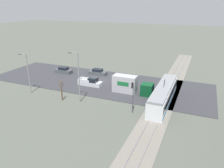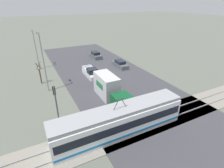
% 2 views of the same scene
% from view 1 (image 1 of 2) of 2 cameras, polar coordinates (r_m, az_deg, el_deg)
% --- Properties ---
extents(ground_plane, '(320.00, 320.00, 0.00)m').
position_cam_1_polar(ground_plane, '(51.25, -3.90, 0.62)').
color(ground_plane, '#565B51').
extents(road_surface, '(16.87, 51.27, 0.08)m').
position_cam_1_polar(road_surface, '(51.24, -3.91, 0.66)').
color(road_surface, '#38383D').
rests_on(road_surface, ground).
extents(rail_bed, '(74.40, 4.40, 0.22)m').
position_cam_1_polar(rail_bed, '(46.58, 14.40, -1.99)').
color(rail_bed, gray).
rests_on(rail_bed, ground).
extents(light_rail_tram, '(15.06, 2.75, 4.36)m').
position_cam_1_polar(light_rail_tram, '(40.68, 13.25, -2.75)').
color(light_rail_tram, white).
rests_on(light_rail_tram, ground).
extents(box_truck, '(2.35, 8.23, 3.46)m').
position_cam_1_polar(box_truck, '(44.32, 4.75, -0.29)').
color(box_truck, '#0C4723').
rests_on(box_truck, ground).
extents(pickup_truck, '(1.93, 5.38, 1.82)m').
position_cam_1_polar(pickup_truck, '(48.69, -5.61, 0.46)').
color(pickup_truck, silver).
rests_on(pickup_truck, ground).
extents(sedan_car_0, '(1.80, 4.77, 1.51)m').
position_cam_1_polar(sedan_car_0, '(56.00, -3.77, 3.10)').
color(sedan_car_0, '#4C5156').
rests_on(sedan_car_0, ground).
extents(sedan_car_1, '(1.87, 4.48, 1.60)m').
position_cam_1_polar(sedan_car_1, '(58.53, -12.50, 3.45)').
color(sedan_car_1, '#4C5156').
rests_on(sedan_car_1, ground).
extents(traffic_light_pole, '(0.28, 0.47, 5.34)m').
position_cam_1_polar(traffic_light_pole, '(35.58, 5.41, -2.52)').
color(traffic_light_pole, '#47474C').
rests_on(traffic_light_pole, ground).
extents(street_tree, '(0.95, 0.79, 3.97)m').
position_cam_1_polar(street_tree, '(41.77, -13.02, -1.88)').
color(street_tree, brown).
rests_on(street_tree, ground).
extents(street_lamp_near_crossing, '(0.36, 1.95, 8.10)m').
position_cam_1_polar(street_lamp_near_crossing, '(46.42, -21.26, 3.23)').
color(street_lamp_near_crossing, gray).
rests_on(street_lamp_near_crossing, ground).
extents(street_lamp_mid_block, '(0.36, 1.95, 9.33)m').
position_cam_1_polar(street_lamp_mid_block, '(39.31, -8.92, 2.44)').
color(street_lamp_mid_block, gray).
rests_on(street_lamp_mid_block, ground).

